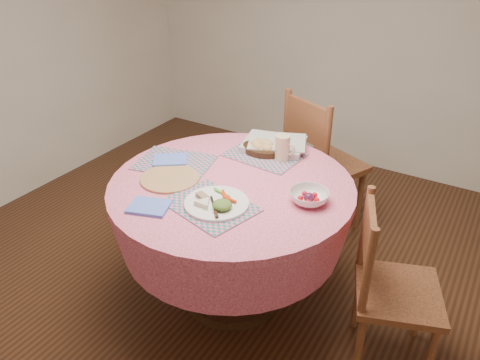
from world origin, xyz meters
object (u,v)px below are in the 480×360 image
Objects in this scene: dinner_plate at (217,203)px; bread_bowl at (262,147)px; latte_mug at (283,148)px; chair_back at (319,161)px; wicker_trivet at (170,178)px; dining_table at (232,215)px; fruit_bowl at (309,197)px; chair_right at (388,285)px.

dinner_plate is 0.61m from bread_bowl.
latte_mug reaches higher than bread_bowl.
wicker_trivet is (-0.40, -1.03, 0.25)m from chair_back.
fruit_bowl is at bearing 4.53° from dining_table.
wicker_trivet is at bearing -154.64° from dining_table.
latte_mug is 0.58× the size of fruit_bowl.
chair_back reaches higher than chair_right.
bread_bowl reaches higher than dinner_plate.
fruit_bowl is at bearing -46.97° from latte_mug.
chair_right is at bearing -22.33° from bread_bowl.
chair_back reaches higher than dinner_plate.
wicker_trivet is 1.00× the size of dinner_plate.
dinner_plate reaches higher than dining_table.
bread_bowl reaches higher than wicker_trivet.
chair_right is at bearing 17.52° from dinner_plate.
dining_table is at bearing 25.36° from wicker_trivet.
latte_mug is (0.14, -0.02, 0.04)m from bread_bowl.
latte_mug is at bearing 112.91° from chair_back.
bread_bowl is (-0.04, 0.38, 0.23)m from dining_table.
chair_back reaches higher than dining_table.
fruit_bowl is (-0.43, 0.01, 0.33)m from chair_right.
wicker_trivet is (-0.29, -0.14, 0.20)m from dining_table.
chair_back is 1.15m from dinner_plate.
latte_mug is at bearing 45.28° from chair_right.
dining_table is 0.91m from chair_back.
chair_back is at bearing 87.23° from dinner_plate.
chair_back is 4.07× the size of fruit_bowl.
bread_bowl is (-0.15, -0.52, 0.28)m from chair_back.
chair_right is 0.88m from latte_mug.
latte_mug is at bearing 133.03° from fruit_bowl.
chair_right is at bearing -24.64° from latte_mug.
bread_bowl is 1.65× the size of latte_mug.
chair_right is 1.17m from wicker_trivet.
chair_back is at bearing 108.60° from fruit_bowl.
wicker_trivet reaches higher than dining_table.
wicker_trivet is at bearing -166.40° from fruit_bowl.
chair_right is at bearing 8.00° from wicker_trivet.
chair_right is 3.74× the size of bread_bowl.
chair_back is 0.95m from fruit_bowl.
chair_right is 2.87× the size of wicker_trivet.
wicker_trivet is 0.57m from bread_bowl.
chair_back is (-0.72, 0.88, 0.06)m from chair_right.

